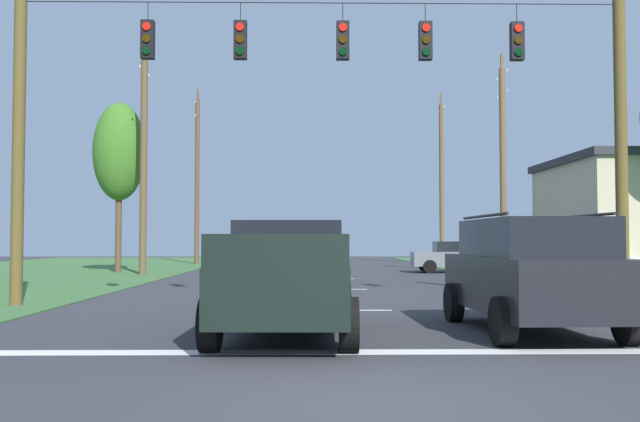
% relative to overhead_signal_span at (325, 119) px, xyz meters
% --- Properties ---
extents(ground_plane, '(120.00, 120.00, 0.00)m').
position_rel_overhead_signal_span_xyz_m(ground_plane, '(0.26, -10.17, -4.60)').
color(ground_plane, '#333338').
extents(stop_bar_stripe, '(12.52, 0.45, 0.01)m').
position_rel_overhead_signal_span_xyz_m(stop_bar_stripe, '(0.26, -7.11, -4.59)').
color(stop_bar_stripe, white).
rests_on(stop_bar_stripe, ground).
extents(lane_dash_0, '(2.50, 0.15, 0.01)m').
position_rel_overhead_signal_span_xyz_m(lane_dash_0, '(0.26, -1.11, -4.59)').
color(lane_dash_0, white).
rests_on(lane_dash_0, ground).
extents(lane_dash_1, '(2.50, 0.15, 0.01)m').
position_rel_overhead_signal_span_xyz_m(lane_dash_1, '(0.26, 5.70, -4.59)').
color(lane_dash_1, white).
rests_on(lane_dash_1, ground).
extents(lane_dash_2, '(2.50, 0.15, 0.01)m').
position_rel_overhead_signal_span_xyz_m(lane_dash_2, '(0.26, 11.89, -4.59)').
color(lane_dash_2, white).
rests_on(lane_dash_2, ground).
extents(overhead_signal_span, '(15.18, 0.31, 8.11)m').
position_rel_overhead_signal_span_xyz_m(overhead_signal_span, '(0.00, 0.00, 0.00)').
color(overhead_signal_span, brown).
rests_on(overhead_signal_span, ground).
extents(pickup_truck, '(2.41, 5.45, 1.95)m').
position_rel_overhead_signal_span_xyz_m(pickup_truck, '(-0.76, -5.21, -3.63)').
color(pickup_truck, black).
rests_on(pickup_truck, ground).
extents(suv_black, '(2.31, 4.85, 2.05)m').
position_rel_overhead_signal_span_xyz_m(suv_black, '(3.50, -5.00, -3.54)').
color(suv_black, black).
rests_on(suv_black, ground).
extents(distant_car_crossing_white, '(4.42, 2.28, 1.52)m').
position_rel_overhead_signal_span_xyz_m(distant_car_crossing_white, '(8.82, 7.60, -3.81)').
color(distant_car_crossing_white, silver).
rests_on(distant_car_crossing_white, ground).
extents(distant_car_oncoming, '(4.35, 2.13, 1.52)m').
position_rel_overhead_signal_span_xyz_m(distant_car_oncoming, '(6.83, 17.24, -3.81)').
color(distant_car_oncoming, slate).
rests_on(distant_car_oncoming, ground).
extents(utility_pole_mid_right, '(0.29, 1.80, 10.16)m').
position_rel_overhead_signal_span_xyz_m(utility_pole_mid_right, '(8.51, 14.85, 0.44)').
color(utility_pole_mid_right, brown).
rests_on(utility_pole_mid_right, ground).
extents(utility_pole_far_right, '(0.29, 1.98, 11.18)m').
position_rel_overhead_signal_span_xyz_m(utility_pole_far_right, '(8.25, 28.43, 0.78)').
color(utility_pole_far_right, brown).
rests_on(utility_pole_far_right, ground).
extents(utility_pole_mid_left, '(0.32, 1.85, 11.12)m').
position_rel_overhead_signal_span_xyz_m(utility_pole_mid_left, '(-7.94, 14.96, 0.91)').
color(utility_pole_mid_left, brown).
rests_on(utility_pole_mid_left, ground).
extents(utility_pole_far_left, '(0.30, 1.86, 11.46)m').
position_rel_overhead_signal_span_xyz_m(utility_pole_far_left, '(-7.68, 28.82, 1.08)').
color(utility_pole_far_left, brown).
rests_on(utility_pole_far_left, ground).
extents(tree_roadside_far_right, '(2.51, 2.51, 8.28)m').
position_rel_overhead_signal_span_xyz_m(tree_roadside_far_right, '(-9.60, 17.05, 1.24)').
color(tree_roadside_far_right, brown).
rests_on(tree_roadside_far_right, ground).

